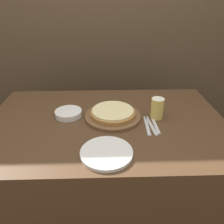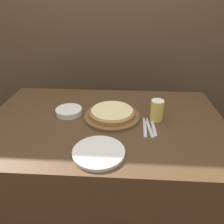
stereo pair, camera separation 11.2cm
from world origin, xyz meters
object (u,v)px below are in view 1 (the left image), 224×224
fork (146,126)px  beer_glass (156,107)px  dinner_plate (106,153)px  dinner_knife (150,125)px  side_bowl (68,113)px  spoon (155,125)px  pizza_on_board (112,114)px

fork → beer_glass: bearing=52.3°
dinner_plate → dinner_knife: bearing=43.7°
dinner_plate → side_bowl: bearing=122.0°
fork → dinner_knife: same height
beer_glass → dinner_plate: beer_glass is taller
spoon → beer_glass: bearing=75.7°
spoon → fork: bearing=180.0°
beer_glass → dinner_knife: 0.13m
pizza_on_board → spoon: size_ratio=1.95×
dinner_plate → side_bowl: 0.46m
dinner_plate → fork: bearing=46.6°
beer_glass → spoon: 0.12m
dinner_plate → spoon: bearing=41.1°
dinner_plate → side_bowl: size_ratio=1.52×
pizza_on_board → dinner_knife: bearing=-25.0°
side_bowl → dinner_knife: bearing=-15.2°
dinner_knife → beer_glass: bearing=62.8°
spoon → dinner_plate: bearing=-138.9°
beer_glass → dinner_plate: bearing=-131.9°
pizza_on_board → side_bowl: pizza_on_board is taller
side_bowl → fork: (0.48, -0.14, -0.02)m
side_bowl → fork: side_bowl is taller
dinner_plate → spoon: dinner_plate is taller
dinner_knife → spoon: 0.03m
pizza_on_board → spoon: (0.25, -0.10, -0.02)m
beer_glass → side_bowl: size_ratio=0.77×
side_bowl → fork: 0.50m
dinner_plate → dinner_knife: (0.26, 0.25, -0.01)m
beer_glass → dinner_knife: bearing=-117.2°
pizza_on_board → side_bowl: bearing=173.4°
dinner_plate → side_bowl: side_bowl is taller
beer_glass → fork: size_ratio=0.62×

